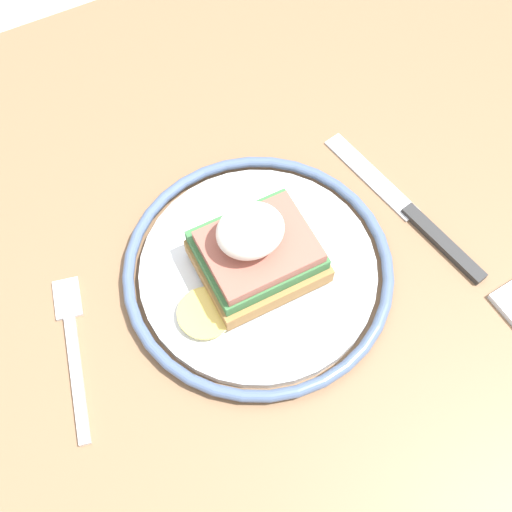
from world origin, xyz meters
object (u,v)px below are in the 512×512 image
sandwich (254,251)px  plate (256,270)px  knife (414,216)px  fork (73,347)px

sandwich → plate: bearing=-32.3°
plate → knife: 0.16m
plate → sandwich: bearing=147.7°
plate → sandwich: size_ratio=1.81×
fork → knife: 0.32m
sandwich → knife: sandwich is taller
sandwich → fork: (-0.16, 0.01, -0.04)m
sandwich → fork: size_ratio=0.90×
sandwich → knife: 0.16m
plate → knife: bearing=-5.5°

